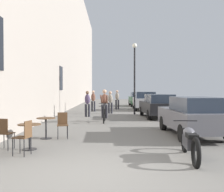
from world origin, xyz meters
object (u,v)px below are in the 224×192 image
pedestrian_near (87,102)px  pedestrian_furthest (117,99)px  cafe_table_near (29,131)px  parked_car_third (144,101)px  cafe_table_mid (46,123)px  cyclist_on_bicycle (104,107)px  cafe_chair_mid_toward_street (63,123)px  parked_motorcycle (190,142)px  cafe_chair_near_toward_street (25,135)px  parked_car_fourth (138,99)px  pedestrian_mid (110,101)px  street_lamp (135,69)px  parked_car_nearest (193,116)px  parked_car_second (158,106)px  cafe_chair_near_toward_wall (4,132)px  pedestrian_far (93,100)px

pedestrian_near → pedestrian_furthest: size_ratio=0.98×
cafe_table_near → parked_car_third: (5.22, 14.83, 0.27)m
cafe_table_mid → cyclist_on_bicycle: size_ratio=0.41×
cafe_chair_mid_toward_street → parked_motorcycle: size_ratio=0.42×
cafe_chair_near_toward_street → cafe_table_mid: size_ratio=1.24×
cafe_table_mid → parked_car_third: parked_car_third is taller
cafe_table_mid → parked_motorcycle: 4.95m
cafe_table_near → parked_car_fourth: (5.27, 20.11, 0.24)m
cafe_table_near → pedestrian_mid: pedestrian_mid is taller
cyclist_on_bicycle → cafe_table_mid: bearing=-112.1°
cafe_table_mid → cafe_table_near: bearing=-92.1°
cafe_chair_near_toward_street → street_lamp: size_ratio=0.18×
cafe_chair_mid_toward_street → parked_motorcycle: bearing=-37.6°
cafe_table_near → pedestrian_furthest: pedestrian_furthest is taller
pedestrian_near → pedestrian_mid: (1.44, 2.32, -0.01)m
cafe_chair_near_toward_street → pedestrian_mid: 12.31m
street_lamp → parked_car_nearest: 8.95m
parked_car_second → parked_car_third: parked_car_third is taller
cafe_chair_near_toward_wall → cafe_table_mid: cafe_chair_near_toward_wall is taller
cafe_table_near → pedestrian_far: size_ratio=0.44×
pedestrian_far → parked_car_third: 4.51m
parked_car_second → parked_car_fourth: 11.57m
cafe_table_mid → parked_motorcycle: parked_motorcycle is taller
pedestrian_mid → parked_car_nearest: size_ratio=0.40×
cafe_chair_near_toward_wall → pedestrian_mid: (3.00, 11.51, 0.39)m
pedestrian_mid → parked_car_nearest: 9.70m
cafe_chair_near_toward_street → cafe_chair_mid_toward_street: (0.55, 2.41, 0.00)m
parked_car_fourth → pedestrian_mid: bearing=-108.8°
cafe_chair_mid_toward_street → pedestrian_near: pedestrian_near is taller
pedestrian_mid → street_lamp: bearing=-22.5°
cafe_table_near → parked_car_second: size_ratio=0.18×
pedestrian_furthest → pedestrian_far: bearing=-129.7°
cafe_table_mid → cafe_chair_mid_toward_street: (0.56, 0.07, -0.00)m
parked_car_third → pedestrian_far: bearing=-159.4°
pedestrian_far → street_lamp: size_ratio=0.34×
cafe_table_near → parked_car_nearest: bearing=22.6°
cafe_table_near → parked_car_third: size_ratio=0.16×
cafe_chair_mid_toward_street → cyclist_on_bicycle: bearing=73.7°
street_lamp → cyclist_on_bicycle: bearing=-115.0°
cafe_chair_near_toward_street → parked_motorcycle: 4.15m
cafe_table_near → parked_car_second: bearing=58.7°
cafe_table_mid → parked_car_nearest: parked_car_nearest is taller
parked_car_fourth → pedestrian_near: bearing=-111.8°
parked_car_fourth → cafe_table_near: bearing=-104.7°
pedestrian_near → cyclist_on_bicycle: bearing=-67.4°
cafe_table_mid → street_lamp: bearing=66.5°
cyclist_on_bicycle → parked_car_second: bearing=33.2°
cafe_chair_near_toward_wall → parked_motorcycle: bearing=-10.8°
parked_car_nearest → parked_car_second: (-0.12, 6.33, 0.00)m
cafe_table_near → cafe_chair_near_toward_street: 0.66m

